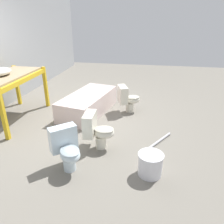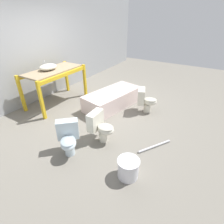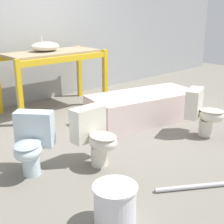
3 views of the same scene
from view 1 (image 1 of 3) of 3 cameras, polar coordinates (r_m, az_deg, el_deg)
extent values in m
plane|color=slate|center=(4.84, -10.83, -1.75)|extent=(12.00, 12.00, 0.00)
cube|color=gold|center=(4.22, -26.53, -0.64)|extent=(0.07, 0.07, 0.97)
cube|color=gold|center=(5.50, -16.92, 6.25)|extent=(0.07, 0.07, 0.97)
cube|color=gold|center=(5.88, -23.56, 6.39)|extent=(0.07, 0.07, 0.97)
cube|color=gold|center=(4.72, -21.83, 7.87)|extent=(1.62, 0.06, 0.09)
cube|color=#998466|center=(4.91, -25.74, 8.56)|extent=(1.55, 0.69, 0.04)
ellipsoid|color=silver|center=(4.88, -27.22, 9.36)|extent=(0.48, 0.38, 0.16)
cube|color=silver|center=(5.02, -6.24, 2.28)|extent=(1.77, 1.06, 0.44)
cube|color=beige|center=(4.98, -6.31, 3.69)|extent=(1.67, 0.96, 0.18)
cylinder|color=silver|center=(3.29, -11.04, -13.01)|extent=(0.18, 0.18, 0.21)
ellipsoid|color=silver|center=(3.14, -10.90, -10.86)|extent=(0.43, 0.43, 0.19)
ellipsoid|color=#9FAFB7|center=(3.10, -10.99, -9.86)|extent=(0.41, 0.41, 0.03)
cube|color=silver|center=(3.25, -12.65, -6.71)|extent=(0.38, 0.40, 0.38)
cylinder|color=silver|center=(3.72, -2.92, -7.83)|extent=(0.18, 0.18, 0.21)
ellipsoid|color=silver|center=(3.61, -2.05, -5.39)|extent=(0.29, 0.35, 0.19)
ellipsoid|color=#B3AF9F|center=(3.58, -2.07, -4.48)|extent=(0.27, 0.33, 0.03)
cube|color=silver|center=(3.59, -5.81, -3.14)|extent=(0.40, 0.18, 0.38)
cylinder|color=silver|center=(5.09, 4.66, 1.25)|extent=(0.18, 0.18, 0.21)
ellipsoid|color=silver|center=(5.03, 5.38, 3.26)|extent=(0.38, 0.42, 0.19)
ellipsoid|color=#B3AF9F|center=(5.01, 5.41, 3.96)|extent=(0.36, 0.40, 0.03)
cube|color=silver|center=(4.93, 2.79, 4.62)|extent=(0.42, 0.30, 0.38)
cylinder|color=silver|center=(3.16, 9.96, -13.34)|extent=(0.33, 0.33, 0.33)
cylinder|color=silver|center=(3.07, 10.17, -10.98)|extent=(0.36, 0.36, 0.02)
cylinder|color=#B7B7BC|center=(3.98, 12.13, -7.47)|extent=(0.66, 0.44, 0.04)
camera|label=2|loc=(1.16, 66.85, 23.37)|focal=28.00mm
camera|label=3|loc=(1.99, 63.06, -2.38)|focal=50.00mm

